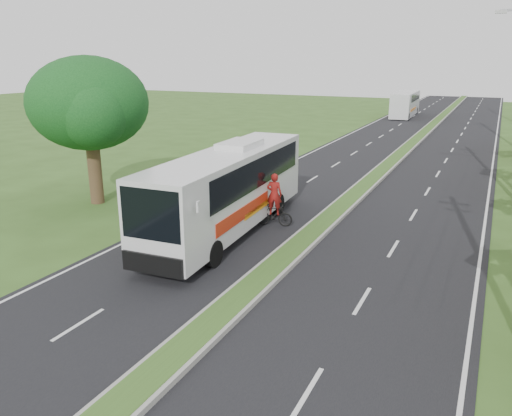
% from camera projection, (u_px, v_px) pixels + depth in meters
% --- Properties ---
extents(ground, '(180.00, 180.00, 0.00)m').
position_uv_depth(ground, '(180.00, 355.00, 12.91)').
color(ground, '#34521E').
rests_on(ground, ground).
extents(road_asphalt, '(14.00, 160.00, 0.02)m').
position_uv_depth(road_asphalt, '(367.00, 185.00, 30.15)').
color(road_asphalt, black).
rests_on(road_asphalt, ground).
extents(median_strip, '(1.20, 160.00, 0.18)m').
position_uv_depth(median_strip, '(367.00, 184.00, 30.13)').
color(median_strip, gray).
rests_on(median_strip, ground).
extents(lane_edge_left, '(0.12, 160.00, 0.01)m').
position_uv_depth(lane_edge_left, '(267.00, 174.00, 32.95)').
color(lane_edge_left, silver).
rests_on(lane_edge_left, ground).
extents(lane_edge_right, '(0.12, 160.00, 0.01)m').
position_uv_depth(lane_edge_right, '(488.00, 198.00, 27.37)').
color(lane_edge_right, silver).
rests_on(lane_edge_right, ground).
extents(shade_tree, '(6.30, 6.00, 7.54)m').
position_uv_depth(shade_tree, '(87.00, 107.00, 25.14)').
color(shade_tree, '#473321').
rests_on(shade_tree, ground).
extents(coach_bus_main, '(3.18, 12.02, 3.85)m').
position_uv_depth(coach_bus_main, '(229.00, 185.00, 21.55)').
color(coach_bus_main, silver).
rests_on(coach_bus_main, ground).
extents(coach_bus_far, '(2.71, 10.90, 3.15)m').
position_uv_depth(coach_bus_far, '(405.00, 103.00, 65.27)').
color(coach_bus_far, silver).
rests_on(coach_bus_far, ground).
extents(motorcyclist, '(1.75, 0.83, 2.47)m').
position_uv_depth(motorcyclist, '(274.00, 206.00, 22.57)').
color(motorcyclist, black).
rests_on(motorcyclist, ground).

